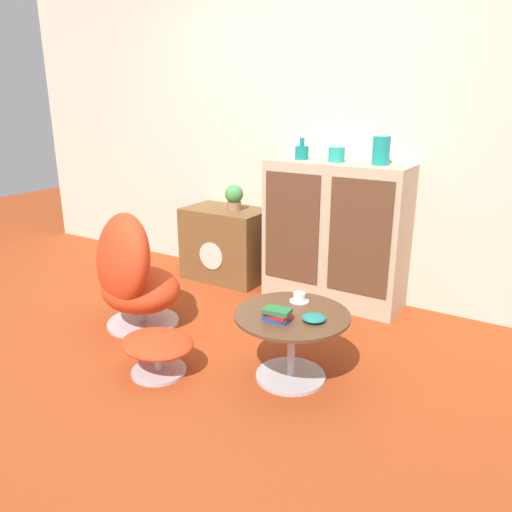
% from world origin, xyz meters
% --- Properties ---
extents(ground_plane, '(12.00, 12.00, 0.00)m').
position_xyz_m(ground_plane, '(0.00, 0.00, 0.00)').
color(ground_plane, '#9E3D19').
extents(wall_back, '(6.40, 0.06, 2.60)m').
position_xyz_m(wall_back, '(0.00, 1.60, 1.30)').
color(wall_back, beige).
rests_on(wall_back, ground_plane).
extents(sideboard, '(1.10, 0.42, 1.12)m').
position_xyz_m(sideboard, '(0.40, 1.36, 0.56)').
color(sideboard, tan).
rests_on(sideboard, ground_plane).
extents(tv_console, '(0.73, 0.47, 0.64)m').
position_xyz_m(tv_console, '(-0.63, 1.34, 0.32)').
color(tv_console, brown).
rests_on(tv_console, ground_plane).
extents(egg_chair, '(0.80, 0.76, 0.86)m').
position_xyz_m(egg_chair, '(-0.61, 0.16, 0.39)').
color(egg_chair, '#B7B7BC').
rests_on(egg_chair, ground_plane).
extents(ottoman, '(0.46, 0.39, 0.24)m').
position_xyz_m(ottoman, '(-0.02, -0.23, 0.17)').
color(ottoman, '#B7B7BC').
rests_on(ottoman, ground_plane).
extents(coffee_table, '(0.66, 0.66, 0.41)m').
position_xyz_m(coffee_table, '(0.68, 0.14, 0.28)').
color(coffee_table, '#B7B7BC').
rests_on(coffee_table, ground_plane).
extents(vase_leftmost, '(0.11, 0.11, 0.16)m').
position_xyz_m(vase_leftmost, '(0.09, 1.37, 1.17)').
color(vase_leftmost, '#147A75').
rests_on(vase_leftmost, sideboard).
extents(vase_inner_left, '(0.12, 0.12, 0.11)m').
position_xyz_m(vase_inner_left, '(0.38, 1.37, 1.17)').
color(vase_inner_left, teal).
rests_on(vase_inner_left, sideboard).
extents(vase_inner_right, '(0.12, 0.12, 0.20)m').
position_xyz_m(vase_inner_right, '(0.72, 1.37, 1.22)').
color(vase_inner_right, teal).
rests_on(vase_inner_right, sideboard).
extents(potted_plant, '(0.16, 0.16, 0.22)m').
position_xyz_m(potted_plant, '(-0.54, 1.34, 0.76)').
color(potted_plant, '#996B4C').
rests_on(potted_plant, tv_console).
extents(teacup, '(0.12, 0.12, 0.06)m').
position_xyz_m(teacup, '(0.63, 0.32, 0.43)').
color(teacup, white).
rests_on(teacup, coffee_table).
extents(book_stack, '(0.16, 0.11, 0.07)m').
position_xyz_m(book_stack, '(0.65, 0.01, 0.45)').
color(book_stack, '#1E478C').
rests_on(book_stack, coffee_table).
extents(bowl, '(0.13, 0.13, 0.04)m').
position_xyz_m(bowl, '(0.82, 0.12, 0.43)').
color(bowl, '#1E7A70').
rests_on(bowl, coffee_table).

